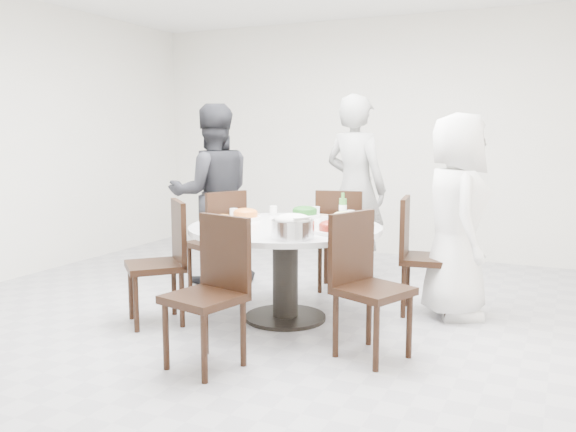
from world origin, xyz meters
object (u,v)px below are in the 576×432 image
at_px(chair_s, 204,294).
at_px(rice_bowl, 293,229).
at_px(beverage_bottle, 343,206).
at_px(chair_nw, 215,242).
at_px(chair_sw, 155,263).
at_px(chair_ne, 428,256).
at_px(diner_right, 456,216).
at_px(chair_se, 373,287).
at_px(soup_bowl, 224,227).
at_px(diner_middle, 355,189).
at_px(diner_left, 212,194).
at_px(dining_table, 285,273).
at_px(chair_n, 341,239).

height_order(chair_s, rice_bowl, chair_s).
bearing_deg(beverage_bottle, chair_s, -100.61).
distance_m(chair_nw, chair_sw, 0.97).
bearing_deg(chair_ne, diner_right, -89.17).
relative_size(chair_se, beverage_bottle, 4.32).
relative_size(chair_s, soup_bowl, 3.51).
bearing_deg(chair_nw, rice_bowl, 76.82).
distance_m(diner_middle, beverage_bottle, 0.94).
relative_size(chair_se, diner_left, 0.55).
bearing_deg(soup_bowl, diner_middle, 79.73).
relative_size(dining_table, diner_middle, 0.82).
bearing_deg(chair_n, rice_bowl, 85.13).
relative_size(chair_n, soup_bowl, 3.51).
relative_size(chair_s, diner_middle, 0.52).
distance_m(chair_n, chair_se, 1.75).
xyz_separation_m(chair_ne, chair_se, (-0.11, -1.13, 0.00)).
distance_m(diner_right, diner_left, 2.36).
distance_m(rice_bowl, soup_bowl, 0.56).
bearing_deg(chair_s, beverage_bottle, 92.54).
distance_m(chair_se, beverage_bottle, 1.26).
relative_size(chair_sw, chair_se, 1.00).
xyz_separation_m(diner_middle, soup_bowl, (-0.35, -1.92, -0.12)).
bearing_deg(chair_sw, rice_bowl, 45.93).
bearing_deg(soup_bowl, chair_sw, -175.47).
xyz_separation_m(diner_middle, rice_bowl, (0.21, -1.94, -0.10)).
bearing_deg(beverage_bottle, diner_right, 7.49).
xyz_separation_m(chair_n, beverage_bottle, (0.20, -0.52, 0.38)).
distance_m(chair_n, diner_middle, 0.60).
bearing_deg(chair_s, chair_n, 100.25).
bearing_deg(diner_left, chair_sw, 61.65).
height_order(chair_ne, chair_nw, same).
relative_size(diner_right, beverage_bottle, 7.39).
distance_m(chair_se, diner_middle, 2.16).
distance_m(dining_table, diner_middle, 1.56).
bearing_deg(chair_n, chair_se, 104.42).
bearing_deg(chair_sw, dining_table, 74.76).
bearing_deg(chair_s, diner_left, 133.66).
bearing_deg(soup_bowl, chair_ne, 40.94).
distance_m(chair_s, diner_left, 2.27).
bearing_deg(dining_table, diner_left, 145.29).
xyz_separation_m(diner_left, beverage_bottle, (1.44, -0.27, -0.01)).
relative_size(chair_n, chair_sw, 1.00).
bearing_deg(diner_left, chair_nw, 83.25).
distance_m(chair_ne, chair_s, 2.01).
xyz_separation_m(dining_table, chair_n, (0.08, 1.06, 0.10)).
bearing_deg(chair_se, rice_bowl, 109.96).
xyz_separation_m(diner_middle, beverage_bottle, (0.20, -0.92, -0.06)).
xyz_separation_m(rice_bowl, beverage_bottle, (-0.00, 1.02, 0.05)).
bearing_deg(beverage_bottle, dining_table, -117.23).
height_order(chair_n, diner_left, diner_left).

